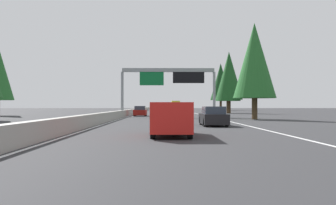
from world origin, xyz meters
The scene contains 14 objects.
ground_plane centered at (60.00, 0.00, 0.00)m, with size 320.00×320.00×0.00m, color #2D2D30.
median_barrier centered at (80.00, 0.30, 0.45)m, with size 180.00×0.56×0.90m, color #9E9B93.
shoulder_stripe_right centered at (70.00, -11.52, 0.01)m, with size 160.00×0.16×0.01m, color silver.
shoulder_stripe_median centered at (70.00, -0.25, 0.01)m, with size 160.00×0.16×0.01m, color silver.
sign_gantry_overhead centered at (47.61, -6.03, 5.20)m, with size 0.50×12.68×6.53m.
minivan_near_center centered at (16.63, -5.48, 0.95)m, with size 5.00×1.95×1.69m.
sedan_mid_left centered at (26.02, -8.94, 0.68)m, with size 4.40×1.80×1.47m.
sedan_near_right centered at (52.22, -1.84, 0.68)m, with size 4.40×1.80×1.47m.
box_truck_distant_a centered at (113.53, -9.17, 1.61)m, with size 8.50×2.40×2.95m.
pickup_far_right centered at (64.49, -5.58, 0.91)m, with size 5.60×2.00×1.86m.
conifer_right_near centered at (39.07, -15.33, 6.55)m, with size 4.74×4.74×10.77m.
conifer_right_mid centered at (71.56, -18.30, 7.45)m, with size 5.39×5.39×12.25m.
conifer_right_far centered at (71.22, -18.05, 6.75)m, with size 4.89×4.89×11.11m.
conifer_right_distant centered at (113.04, -23.15, 8.92)m, with size 6.45×6.45×14.66m.
Camera 1 is at (-2.35, -5.06, 1.54)m, focal length 40.00 mm.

